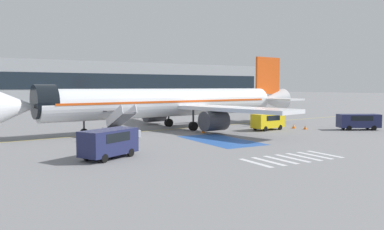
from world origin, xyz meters
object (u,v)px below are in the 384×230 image
airliner (174,103)px  ground_crew_0 (214,122)px  service_van_0 (359,120)px  traffic_cone_2 (294,126)px  ground_crew_1 (257,119)px  traffic_cone_1 (305,127)px  boarding_stairs_forward (121,130)px  fuel_tanker (145,106)px  traffic_cone_0 (203,130)px  terminal_building (73,84)px  service_van_1 (268,120)px  service_van_2 (109,141)px

airliner → ground_crew_0: (3.81, -3.53, -2.39)m
service_van_0 → traffic_cone_2: 8.03m
ground_crew_1 → traffic_cone_1: size_ratio=3.30×
ground_crew_0 → service_van_0: bearing=-137.9°
boarding_stairs_forward → fuel_tanker: 33.38m
airliner → service_van_0: bearing=-128.1°
traffic_cone_2 → traffic_cone_0: bearing=171.7°
boarding_stairs_forward → terminal_building: bearing=75.4°
fuel_tanker → ground_crew_0: size_ratio=5.51×
service_van_1 → traffic_cone_1: service_van_1 is taller
service_van_0 → boarding_stairs_forward: bearing=103.6°
fuel_tanker → service_van_1: size_ratio=2.06×
ground_crew_0 → terminal_building: size_ratio=0.01×
traffic_cone_1 → terminal_building: size_ratio=0.00×
ground_crew_0 → traffic_cone_0: (-2.70, -1.81, -0.71)m
service_van_2 → ground_crew_0: service_van_2 is taller
boarding_stairs_forward → traffic_cone_1: size_ratio=9.95×
service_van_1 → ground_crew_1: service_van_1 is taller
ground_crew_1 → traffic_cone_1: (2.69, -6.43, -0.76)m
airliner → terminal_building: (2.13, 69.95, 3.08)m
ground_crew_0 → traffic_cone_0: 3.32m
airliner → traffic_cone_1: (14.50, -8.76, -3.14)m
fuel_tanker → service_van_2: bearing=-27.1°
service_van_0 → service_van_1: 11.63m
ground_crew_0 → ground_crew_1: size_ratio=0.99×
boarding_stairs_forward → service_van_1: 18.97m
ground_crew_1 → traffic_cone_0: (-10.69, -3.00, -0.72)m
boarding_stairs_forward → airliner: bearing=24.3°
service_van_1 → traffic_cone_0: bearing=72.0°
boarding_stairs_forward → terminal_building: size_ratio=0.04×
boarding_stairs_forward → service_van_1: boarding_stairs_forward is taller
ground_crew_0 → traffic_cone_2: (10.22, -3.69, -0.73)m
airliner → boarding_stairs_forward: 10.82m
ground_crew_0 → terminal_building: bearing=-17.6°
boarding_stairs_forward → traffic_cone_1: 23.84m
airliner → fuel_tanker: (6.03, 24.41, -1.53)m
boarding_stairs_forward → service_van_0: size_ratio=1.00×
fuel_tanker → terminal_building: 45.94m
service_van_1 → traffic_cone_2: size_ratio=8.03×
service_van_0 → service_van_1: size_ratio=1.14×
fuel_tanker → traffic_cone_1: fuel_tanker is taller
boarding_stairs_forward → service_van_2: bearing=-119.6°
traffic_cone_2 → terminal_building: size_ratio=0.00×
ground_crew_0 → traffic_cone_0: bearing=104.9°
fuel_tanker → service_van_2: 44.40m
service_van_1 → traffic_cone_2: 4.33m
traffic_cone_2 → boarding_stairs_forward: bearing=175.4°
fuel_tanker → traffic_cone_1: (8.47, -33.17, -1.61)m
ground_crew_0 → traffic_cone_2: ground_crew_0 is taller
traffic_cone_0 → traffic_cone_1: size_ratio=1.14×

